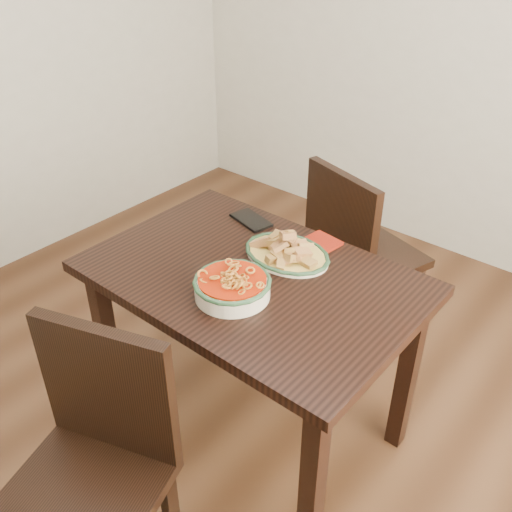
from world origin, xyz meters
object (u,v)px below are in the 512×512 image
Objects in this scene: dining_table at (252,298)px; fish_plate at (287,246)px; noodle_bowl at (232,285)px; chair_far at (356,249)px; smartphone at (251,220)px; chair_near at (95,458)px.

fish_plate reaches higher than dining_table.
fish_plate reaches higher than noodle_bowl.
chair_far is at bearing 93.31° from fish_plate.
noodle_bowl is at bearing -88.85° from fish_plate.
chair_far reaches higher than smartphone.
chair_near is (0.02, -1.43, 0.00)m from chair_far.
smartphone is (-0.23, -0.45, 0.26)m from chair_far.
fish_plate is at bearing -9.74° from smartphone.
dining_table is 0.73m from chair_near.
chair_far is at bearing 72.06° from chair_near.
noodle_bowl is at bearing -42.90° from smartphone.
dining_table is 4.45× the size of noodle_bowl.
noodle_bowl is (0.04, -0.86, 0.29)m from chair_far.
chair_near reaches higher than fish_plate.
fish_plate is 0.30m from noodle_bowl.
chair_far is at bearing 90.40° from dining_table.
fish_plate is at bearing 91.15° from noodle_bowl.
dining_table is 0.74m from chair_far.
noodle_bowl is at bearing 109.69° from chair_far.
chair_far and chair_near have the same top height.
dining_table is at bearing -35.33° from smartphone.
chair_far reaches higher than dining_table.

